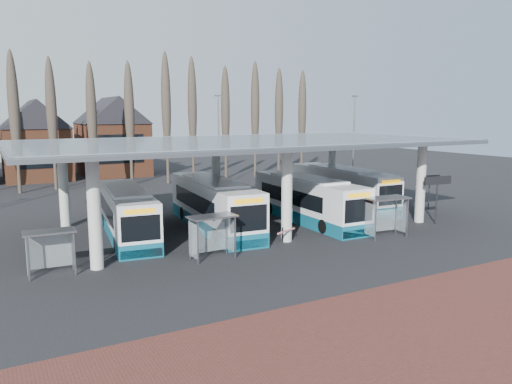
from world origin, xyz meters
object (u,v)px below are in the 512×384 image
bus_2 (307,200)px  bus_3 (342,188)px  shelter_2 (385,208)px  shelter_1 (211,227)px  shelter_0 (50,243)px  bus_1 (213,205)px  bus_0 (127,213)px

bus_2 → bus_3: size_ratio=0.98×
bus_3 → shelter_2: bus_3 is taller
shelter_1 → shelter_2: 12.19m
bus_3 → shelter_0: bearing=-160.3°
bus_1 → shelter_1: 7.65m
bus_1 → shelter_2: bus_1 is taller
bus_1 → bus_2: size_ratio=1.05×
bus_0 → shelter_0: bus_0 is taller
shelter_0 → shelter_2: 20.70m
bus_1 → bus_2: bus_1 is taller
bus_2 → shelter_2: bus_2 is taller
bus_0 → shelter_0: (-5.55, -6.34, 0.16)m
bus_0 → shelter_1: 8.16m
bus_1 → bus_3: (13.53, 2.37, -0.04)m
bus_0 → bus_3: 19.70m
bus_2 → shelter_0: (-18.93, -4.40, 0.09)m
bus_2 → shelter_0: bus_2 is taller
bus_1 → shelter_2: 11.98m
bus_1 → shelter_0: (-11.65, -5.63, 0.03)m
bus_1 → bus_0: bearing=178.3°
bus_2 → shelter_0: bearing=-165.4°
bus_2 → shelter_2: bearing=-74.9°
shelter_1 → bus_0: bearing=108.2°
bus_0 → bus_1: (6.10, -0.71, 0.13)m
shelter_1 → bus_2: bearing=26.0°
bus_1 → bus_2: 7.39m
shelter_2 → bus_2: bearing=109.6°
bus_2 → shelter_2: (1.63, -6.76, 0.38)m
shelter_1 → shelter_2: size_ratio=0.90×
bus_0 → bus_2: (13.38, -1.94, 0.07)m
bus_1 → shelter_0: bus_1 is taller
bus_1 → shelter_0: 12.94m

